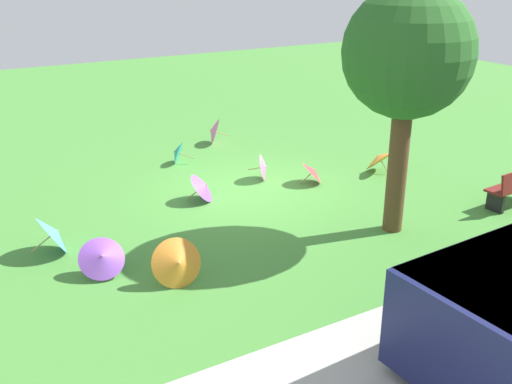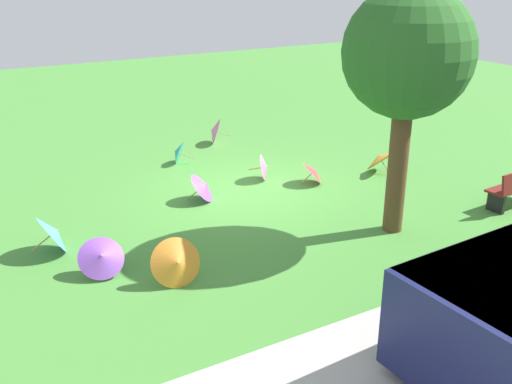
{
  "view_description": "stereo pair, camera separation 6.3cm",
  "coord_description": "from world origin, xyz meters",
  "px_view_note": "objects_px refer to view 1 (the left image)",
  "views": [
    {
      "loc": [
        6.36,
        11.38,
        5.1
      ],
      "look_at": [
        0.65,
        1.53,
        0.6
      ],
      "focal_mm": 41.69,
      "sensor_mm": 36.0,
      "label": 1
    },
    {
      "loc": [
        6.3,
        11.41,
        5.1
      ],
      "look_at": [
        0.65,
        1.53,
        0.6
      ],
      "focal_mm": 41.69,
      "sensor_mm": 36.0,
      "label": 2
    }
  ],
  "objects_px": {
    "shade_tree": "(408,56)",
    "parasol_orange_0": "(379,158)",
    "parasol_teal_0": "(177,152)",
    "parasol_purple_0": "(102,257)",
    "parasol_blue_0": "(54,233)",
    "parasol_orange_1": "(178,263)",
    "parasol_red_0": "(313,171)",
    "parasol_pink_0": "(264,167)",
    "parasol_pink_1": "(213,131)",
    "parasol_purple_1": "(204,186)"
  },
  "relations": [
    {
      "from": "parasol_red_0",
      "to": "parasol_orange_1",
      "type": "distance_m",
      "value": 5.52
    },
    {
      "from": "parasol_orange_0",
      "to": "parasol_pink_1",
      "type": "xyz_separation_m",
      "value": [
        2.53,
        -4.36,
        0.0
      ]
    },
    {
      "from": "parasol_pink_0",
      "to": "parasol_purple_0",
      "type": "xyz_separation_m",
      "value": [
        4.83,
        2.71,
        0.04
      ]
    },
    {
      "from": "parasol_teal_0",
      "to": "parasol_blue_0",
      "type": "bearing_deg",
      "value": 42.63
    },
    {
      "from": "parasol_blue_0",
      "to": "parasol_orange_1",
      "type": "xyz_separation_m",
      "value": [
        -1.49,
        2.23,
        0.02
      ]
    },
    {
      "from": "shade_tree",
      "to": "parasol_pink_1",
      "type": "distance_m",
      "value": 7.76
    },
    {
      "from": "parasol_purple_0",
      "to": "parasol_teal_0",
      "type": "bearing_deg",
      "value": -124.99
    },
    {
      "from": "shade_tree",
      "to": "parasol_teal_0",
      "type": "height_order",
      "value": "shade_tree"
    },
    {
      "from": "parasol_purple_0",
      "to": "parasol_pink_1",
      "type": "bearing_deg",
      "value": -129.96
    },
    {
      "from": "parasol_red_0",
      "to": "parasol_teal_0",
      "type": "bearing_deg",
      "value": -53.3
    },
    {
      "from": "parasol_blue_0",
      "to": "parasol_teal_0",
      "type": "height_order",
      "value": "parasol_blue_0"
    },
    {
      "from": "parasol_red_0",
      "to": "parasol_purple_0",
      "type": "distance_m",
      "value": 6.04
    },
    {
      "from": "shade_tree",
      "to": "parasol_red_0",
      "type": "relative_size",
      "value": 5.89
    },
    {
      "from": "parasol_red_0",
      "to": "parasol_blue_0",
      "type": "bearing_deg",
      "value": 5.52
    },
    {
      "from": "shade_tree",
      "to": "parasol_purple_0",
      "type": "bearing_deg",
      "value": -10.49
    },
    {
      "from": "parasol_orange_0",
      "to": "parasol_orange_1",
      "type": "bearing_deg",
      "value": 21.76
    },
    {
      "from": "parasol_pink_0",
      "to": "parasol_orange_0",
      "type": "distance_m",
      "value": 2.96
    },
    {
      "from": "parasol_orange_1",
      "to": "parasol_teal_0",
      "type": "bearing_deg",
      "value": -112.78
    },
    {
      "from": "parasol_teal_0",
      "to": "parasol_pink_1",
      "type": "distance_m",
      "value": 1.99
    },
    {
      "from": "parasol_purple_0",
      "to": "parasol_pink_1",
      "type": "xyz_separation_m",
      "value": [
        -5.09,
        -6.08,
        0.02
      ]
    },
    {
      "from": "parasol_blue_0",
      "to": "parasol_orange_0",
      "type": "distance_m",
      "value": 8.13
    },
    {
      "from": "parasol_orange_0",
      "to": "parasol_purple_1",
      "type": "relative_size",
      "value": 1.13
    },
    {
      "from": "parasol_teal_0",
      "to": "shade_tree",
      "type": "bearing_deg",
      "value": 109.6
    },
    {
      "from": "parasol_blue_0",
      "to": "parasol_purple_0",
      "type": "xyz_separation_m",
      "value": [
        -0.49,
        1.31,
        -0.03
      ]
    },
    {
      "from": "parasol_pink_0",
      "to": "parasol_pink_1",
      "type": "height_order",
      "value": "parasol_pink_1"
    },
    {
      "from": "parasol_pink_0",
      "to": "parasol_pink_1",
      "type": "distance_m",
      "value": 3.38
    },
    {
      "from": "parasol_purple_1",
      "to": "parasol_pink_1",
      "type": "relative_size",
      "value": 1.08
    },
    {
      "from": "parasol_teal_0",
      "to": "parasol_purple_0",
      "type": "height_order",
      "value": "parasol_purple_0"
    },
    {
      "from": "parasol_blue_0",
      "to": "parasol_teal_0",
      "type": "distance_m",
      "value": 5.38
    },
    {
      "from": "shade_tree",
      "to": "parasol_red_0",
      "type": "xyz_separation_m",
      "value": [
        -0.14,
        -2.95,
        -3.15
      ]
    },
    {
      "from": "shade_tree",
      "to": "parasol_pink_0",
      "type": "xyz_separation_m",
      "value": [
        0.76,
        -3.75,
        -3.12
      ]
    },
    {
      "from": "parasol_red_0",
      "to": "parasol_purple_1",
      "type": "distance_m",
      "value": 2.77
    },
    {
      "from": "parasol_orange_0",
      "to": "parasol_orange_1",
      "type": "relative_size",
      "value": 1.16
    },
    {
      "from": "parasol_red_0",
      "to": "parasol_teal_0",
      "type": "distance_m",
      "value": 3.79
    },
    {
      "from": "parasol_pink_0",
      "to": "parasol_pink_1",
      "type": "bearing_deg",
      "value": -94.42
    },
    {
      "from": "shade_tree",
      "to": "parasol_teal_0",
      "type": "relative_size",
      "value": 6.77
    },
    {
      "from": "parasol_purple_0",
      "to": "shade_tree",
      "type": "bearing_deg",
      "value": 169.51
    },
    {
      "from": "parasol_teal_0",
      "to": "parasol_pink_1",
      "type": "relative_size",
      "value": 0.81
    },
    {
      "from": "shade_tree",
      "to": "parasol_pink_1",
      "type": "relative_size",
      "value": 5.48
    },
    {
      "from": "parasol_orange_0",
      "to": "parasol_purple_1",
      "type": "xyz_separation_m",
      "value": [
        4.65,
        -0.51,
        -0.05
      ]
    },
    {
      "from": "parasol_blue_0",
      "to": "parasol_pink_1",
      "type": "height_order",
      "value": "parasol_blue_0"
    },
    {
      "from": "parasol_orange_0",
      "to": "shade_tree",
      "type": "bearing_deg",
      "value": 53.67
    },
    {
      "from": "parasol_teal_0",
      "to": "parasol_purple_0",
      "type": "xyz_separation_m",
      "value": [
        3.46,
        4.95,
        0.06
      ]
    },
    {
      "from": "parasol_orange_1",
      "to": "parasol_blue_0",
      "type": "bearing_deg",
      "value": -56.29
    },
    {
      "from": "parasol_pink_0",
      "to": "parasol_blue_0",
      "type": "bearing_deg",
      "value": 14.78
    },
    {
      "from": "shade_tree",
      "to": "parasol_orange_0",
      "type": "height_order",
      "value": "shade_tree"
    },
    {
      "from": "parasol_red_0",
      "to": "parasol_orange_0",
      "type": "distance_m",
      "value": 1.9
    },
    {
      "from": "shade_tree",
      "to": "parasol_orange_1",
      "type": "bearing_deg",
      "value": -1.41
    },
    {
      "from": "parasol_orange_1",
      "to": "parasol_pink_1",
      "type": "relative_size",
      "value": 1.05
    },
    {
      "from": "shade_tree",
      "to": "parasol_pink_0",
      "type": "distance_m",
      "value": 4.94
    }
  ]
}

